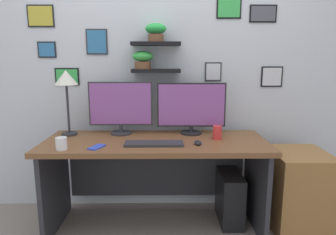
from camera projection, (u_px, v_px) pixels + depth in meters
ground_plane at (156, 226)px, 2.55m from camera, size 8.00×8.00×0.00m
back_wall_assembly at (156, 62)px, 2.72m from camera, size 4.40×0.24×2.70m
desk at (156, 162)px, 2.50m from camera, size 1.77×0.68×0.75m
monitor_left at (121, 106)px, 2.57m from camera, size 0.54×0.18×0.45m
monitor_right at (191, 107)px, 2.58m from camera, size 0.58×0.18×0.44m
keyboard at (154, 144)px, 2.27m from camera, size 0.44×0.14×0.02m
computer_mouse at (198, 143)px, 2.28m from camera, size 0.06×0.09×0.03m
desk_lamp at (66, 83)px, 2.49m from camera, size 0.19×0.19×0.55m
cell_phone at (97, 147)px, 2.20m from camera, size 0.12×0.16×0.01m
coffee_mug at (61, 144)px, 2.14m from camera, size 0.08×0.08×0.09m
water_cup at (217, 132)px, 2.43m from camera, size 0.07×0.07×0.11m
drawer_cabinet at (298, 190)px, 2.49m from camera, size 0.44×0.50×0.65m
computer_tower_right at (230, 197)px, 2.60m from camera, size 0.18×0.40×0.43m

